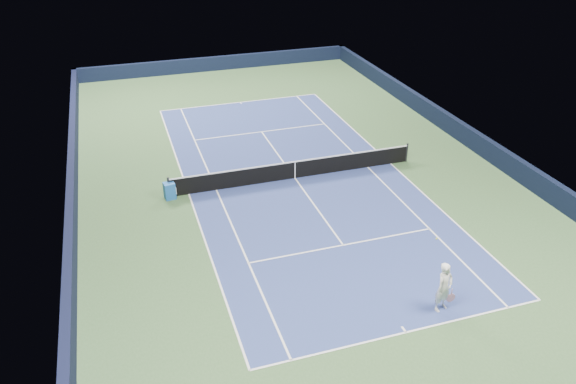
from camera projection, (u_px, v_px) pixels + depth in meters
name	position (u px, v px, depth m)	size (l,w,h in m)	color
ground	(295.00, 178.00, 28.94)	(40.00, 40.00, 0.00)	#37572F
wall_far	(217.00, 63.00, 45.15)	(22.00, 0.35, 1.10)	black
wall_right	(477.00, 142.00, 31.58)	(0.35, 40.00, 1.10)	black
wall_left	(72.00, 201.00, 25.76)	(0.35, 40.00, 1.10)	black
court_surface	(295.00, 178.00, 28.94)	(10.97, 23.77, 0.01)	navy
baseline_far	(240.00, 102.00, 38.81)	(10.97, 0.08, 0.00)	white
baseline_near	(406.00, 332.00, 19.05)	(10.97, 0.08, 0.00)	white
sideline_doubles_right	(391.00, 164.00, 30.41)	(0.08, 23.77, 0.00)	white
sideline_doubles_left	(189.00, 194.00, 27.46)	(0.08, 23.77, 0.00)	white
sideline_singles_right	(368.00, 167.00, 30.04)	(0.08, 23.77, 0.00)	white
sideline_singles_left	(216.00, 190.00, 27.83)	(0.08, 23.77, 0.00)	white
service_line_far	(262.00, 132.00, 34.25)	(8.23, 0.08, 0.00)	white
service_line_near	(343.00, 245.00, 23.61)	(8.23, 0.08, 0.00)	white
center_service_line	(295.00, 178.00, 28.93)	(0.08, 12.80, 0.00)	white
center_mark_far	(241.00, 103.00, 38.69)	(0.08, 0.30, 0.00)	white
center_mark_near	(404.00, 329.00, 19.18)	(0.08, 0.30, 0.00)	white
tennis_net	(295.00, 169.00, 28.69)	(12.90, 0.10, 1.07)	black
sponsor_cube	(170.00, 191.00, 26.91)	(0.59, 0.53, 0.83)	blue
tennis_player	(444.00, 287.00, 19.65)	(0.90, 1.37, 2.39)	white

